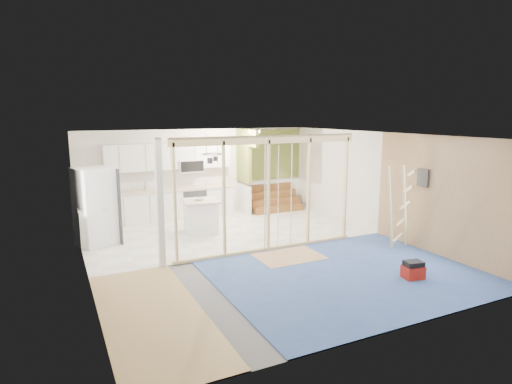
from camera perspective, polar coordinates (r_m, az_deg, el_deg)
name	(u,v)px	position (r m, az deg, el deg)	size (l,w,h in m)	color
room	(256,195)	(9.29, 0.01, -0.44)	(7.01, 8.01, 2.61)	slate
floor_overlays	(258,251)	(9.70, 0.24, -7.85)	(7.00, 8.00, 0.03)	white
stud_frame	(246,183)	(9.14, -1.36, 1.22)	(4.66, 0.14, 2.60)	beige
base_cabinets	(150,209)	(12.09, -13.94, -2.22)	(4.45, 2.24, 0.93)	white
upper_cabinets	(172,157)	(12.49, -11.19, 4.58)	(3.60, 0.41, 0.85)	white
green_partition	(264,181)	(13.48, 1.05, 1.44)	(2.25, 1.51, 2.60)	olive
pot_rack	(212,156)	(10.80, -5.85, 4.77)	(0.52, 0.52, 0.72)	black
sheathing_panel	(446,198)	(9.86, 23.96, -0.72)	(0.02, 4.00, 2.60)	tan
electrical_panel	(423,178)	(10.16, 21.36, 1.78)	(0.04, 0.30, 0.40)	#3A3A3F
ceiling_light	(254,131)	(12.45, -0.21, 8.08)	(0.32, 0.32, 0.08)	#FFEABF
fridge	(96,207)	(10.62, -20.54, -1.86)	(1.03, 1.00, 1.83)	white
island	(201,216)	(11.17, -7.37, -3.25)	(0.98, 0.98, 0.86)	white
bowl	(199,199)	(11.07, -7.59, -0.94)	(0.24, 0.24, 0.06)	silver
soap_bottle_a	(146,185)	(12.40, -14.41, 0.98)	(0.12, 0.12, 0.31)	silver
soap_bottle_b	(207,182)	(12.83, -6.49, 1.27)	(0.08, 0.09, 0.19)	silver
toolbox	(413,271)	(8.62, 20.22, -9.80)	(0.41, 0.34, 0.35)	maroon
ladder	(399,207)	(10.14, 18.58, -1.87)	(1.02, 0.21, 1.93)	#F2DE94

